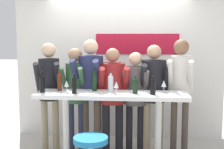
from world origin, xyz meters
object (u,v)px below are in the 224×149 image
(tasting_table, at_px, (111,106))
(wine_glass_1, at_px, (67,84))
(person_center_left, at_px, (91,83))
(wine_bottle_2, at_px, (135,85))
(person_right, at_px, (154,87))
(wine_bottle_1, at_px, (59,81))
(wine_bottle_6, at_px, (153,86))
(person_center, at_px, (113,89))
(wine_bottle_4, at_px, (111,83))
(wine_glass_0, at_px, (116,85))
(person_left, at_px, (76,87))
(wine_bottle_5, at_px, (74,84))
(wine_bottle_0, at_px, (42,83))
(person_far_left, at_px, (49,84))
(wine_glass_2, at_px, (164,84))
(person_center_right, at_px, (135,91))
(person_far_right, at_px, (180,82))
(wine_bottle_3, at_px, (94,81))

(tasting_table, distance_m, wine_glass_1, 0.70)
(person_center_left, xyz_separation_m, wine_bottle_2, (0.70, -0.49, 0.05))
(person_right, distance_m, wine_bottle_1, 1.46)
(person_center_left, xyz_separation_m, wine_bottle_6, (0.94, -0.54, 0.06))
(person_center, relative_size, wine_bottle_4, 5.63)
(wine_glass_0, bearing_deg, wine_glass_1, 176.83)
(wine_bottle_2, relative_size, wine_bottle_6, 0.99)
(person_right, bearing_deg, person_center_left, 179.16)
(person_left, height_order, wine_glass_1, person_left)
(wine_bottle_4, bearing_deg, wine_bottle_5, -163.19)
(person_left, distance_m, wine_bottle_0, 0.65)
(wine_bottle_6, distance_m, wine_glass_0, 0.50)
(person_far_left, bearing_deg, wine_glass_2, -21.53)
(person_center_left, xyz_separation_m, wine_glass_2, (1.10, -0.39, 0.06))
(wine_bottle_1, bearing_deg, person_far_left, 126.23)
(person_center, bearing_deg, person_right, -2.10)
(wine_bottle_0, xyz_separation_m, wine_glass_2, (1.72, 0.13, -0.01))
(person_center_right, distance_m, wine_glass_0, 0.70)
(wine_bottle_2, bearing_deg, person_far_right, 36.71)
(wine_bottle_4, xyz_separation_m, wine_bottle_6, (0.59, -0.12, -0.02))
(person_right, xyz_separation_m, wine_glass_2, (0.12, -0.47, 0.11))
(wine_bottle_0, xyz_separation_m, wine_bottle_2, (1.31, 0.03, -0.02))
(person_far_left, height_order, wine_glass_1, person_far_left)
(person_center, distance_m, wine_bottle_0, 1.10)
(person_center_left, height_order, wine_bottle_6, person_center_left)
(wine_bottle_2, height_order, wine_bottle_5, wine_bottle_5)
(wine_bottle_4, relative_size, wine_glass_2, 1.66)
(person_left, relative_size, person_center_left, 0.92)
(person_far_right, bearing_deg, wine_bottle_1, -159.55)
(person_far_left, xyz_separation_m, wine_bottle_2, (1.37, -0.48, 0.08))
(person_far_left, bearing_deg, person_far_right, -8.63)
(wine_bottle_4, xyz_separation_m, wine_glass_1, (-0.61, -0.11, -0.01))
(tasting_table, xyz_separation_m, person_far_left, (-1.03, 0.45, 0.23))
(person_right, xyz_separation_m, wine_bottle_4, (-0.63, -0.49, 0.13))
(wine_glass_1, bearing_deg, person_left, 88.39)
(person_right, height_order, wine_bottle_0, person_right)
(wine_bottle_1, distance_m, wine_bottle_3, 0.51)
(wine_bottle_3, bearing_deg, wine_glass_0, -34.01)
(wine_bottle_5, height_order, wine_glass_0, wine_bottle_5)
(person_far_right, bearing_deg, wine_bottle_0, -156.64)
(wine_bottle_5, bearing_deg, wine_bottle_3, 41.76)
(tasting_table, height_order, wine_glass_0, wine_glass_0)
(person_right, height_order, wine_bottle_2, person_right)
(wine_bottle_1, bearing_deg, person_center_right, 21.50)
(tasting_table, distance_m, person_center_left, 0.64)
(person_far_left, height_order, wine_bottle_0, person_far_left)
(person_center_left, distance_m, wine_glass_0, 0.72)
(tasting_table, height_order, person_far_right, person_far_right)
(person_center, relative_size, person_far_right, 0.92)
(wine_bottle_3, bearing_deg, tasting_table, -25.83)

